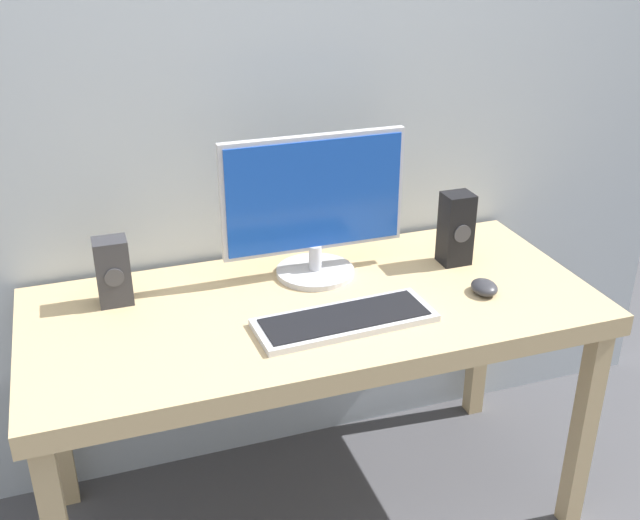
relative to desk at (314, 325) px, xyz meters
name	(u,v)px	position (x,y,z in m)	size (l,w,h in m)	color
ground_plane	(315,509)	(0.00, 0.00, -0.65)	(6.00, 6.00, 0.00)	#4C4C51
desk	(314,325)	(0.00, 0.00, 0.00)	(1.50, 0.67, 0.72)	tan
monitor	(314,206)	(0.06, 0.16, 0.27)	(0.52, 0.22, 0.40)	silver
keyboard_primary	(345,320)	(0.04, -0.13, 0.08)	(0.46, 0.18, 0.02)	silver
mouse	(484,287)	(0.45, -0.10, 0.09)	(0.07, 0.09, 0.04)	#333338
speaker_right	(456,229)	(0.46, 0.10, 0.18)	(0.08, 0.08, 0.21)	black
speaker_left	(113,272)	(-0.49, 0.17, 0.16)	(0.09, 0.07, 0.18)	#333338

